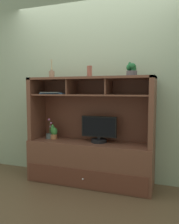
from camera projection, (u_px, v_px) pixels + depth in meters
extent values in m
cube|color=brown|center=(90.00, 183.00, 3.17)|extent=(6.00, 6.00, 0.02)
cube|color=#96A688|center=(96.00, 80.00, 3.28)|extent=(6.00, 0.02, 2.80)
cube|color=brown|center=(90.00, 162.00, 3.14)|extent=(1.68, 0.46, 0.56)
cube|color=brown|center=(83.00, 179.00, 2.93)|extent=(1.61, 0.01, 0.24)
sphere|color=silver|center=(83.00, 179.00, 2.92)|extent=(0.02, 0.02, 0.02)
cube|color=brown|center=(37.00, 108.00, 3.35)|extent=(0.06, 0.41, 0.86)
cube|color=brown|center=(153.00, 112.00, 2.80)|extent=(0.06, 0.41, 0.86)
cube|color=brown|center=(94.00, 110.00, 3.26)|extent=(1.62, 0.02, 0.83)
cube|color=brown|center=(90.00, 78.00, 3.04)|extent=(1.68, 0.41, 0.03)
cube|color=brown|center=(90.00, 95.00, 3.06)|extent=(1.56, 0.36, 0.02)
cube|color=brown|center=(71.00, 87.00, 3.14)|extent=(0.02, 0.34, 0.19)
cube|color=brown|center=(109.00, 87.00, 2.96)|extent=(0.02, 0.34, 0.19)
cylinder|color=black|center=(99.00, 141.00, 3.08)|extent=(0.21, 0.21, 0.04)
cylinder|color=black|center=(99.00, 138.00, 3.08)|extent=(0.04, 0.04, 0.03)
cube|color=black|center=(99.00, 127.00, 3.07)|extent=(0.48, 0.03, 0.28)
cube|color=black|center=(99.00, 127.00, 3.05)|extent=(0.45, 0.00, 0.25)
cylinder|color=#4A5656|center=(50.00, 136.00, 3.35)|extent=(0.11, 0.11, 0.07)
cylinder|color=#4A5656|center=(50.00, 138.00, 3.35)|extent=(0.13, 0.13, 0.01)
cylinder|color=#4C6B38|center=(50.00, 127.00, 3.33)|extent=(0.01, 0.03, 0.20)
sphere|color=#CB74BA|center=(50.00, 127.00, 3.35)|extent=(0.03, 0.03, 0.03)
sphere|color=#CB74BA|center=(51.00, 123.00, 3.33)|extent=(0.03, 0.03, 0.03)
sphere|color=#CB74BA|center=(49.00, 120.00, 3.33)|extent=(0.03, 0.03, 0.03)
ellipsoid|color=#2C5B34|center=(51.00, 132.00, 3.33)|extent=(0.04, 0.04, 0.09)
ellipsoid|color=#2C5B34|center=(51.00, 132.00, 3.34)|extent=(0.06, 0.08, 0.11)
cylinder|color=#B67144|center=(54.00, 136.00, 3.31)|extent=(0.10, 0.10, 0.07)
cylinder|color=#B67144|center=(54.00, 138.00, 3.32)|extent=(0.11, 0.11, 0.01)
ellipsoid|color=#3B8A3C|center=(55.00, 131.00, 3.30)|extent=(0.07, 0.08, 0.11)
ellipsoid|color=#3B8A3C|center=(54.00, 131.00, 3.32)|extent=(0.05, 0.05, 0.11)
ellipsoid|color=#3B8A3C|center=(52.00, 129.00, 3.29)|extent=(0.06, 0.06, 0.14)
cube|color=#385881|center=(54.00, 93.00, 3.19)|extent=(0.36, 0.20, 0.02)
cube|color=slate|center=(54.00, 92.00, 3.19)|extent=(0.30, 0.27, 0.01)
cylinder|color=#916E56|center=(52.00, 74.00, 3.20)|extent=(0.07, 0.07, 0.09)
cylinder|color=#916E56|center=(52.00, 70.00, 3.19)|extent=(0.03, 0.03, 0.02)
cylinder|color=tan|center=(52.00, 65.00, 3.19)|extent=(0.00, 0.04, 0.16)
cylinder|color=tan|center=(52.00, 65.00, 3.19)|extent=(0.02, 0.01, 0.16)
cylinder|color=tan|center=(52.00, 65.00, 3.19)|extent=(0.01, 0.02, 0.16)
cylinder|color=tan|center=(51.00, 65.00, 3.19)|extent=(0.02, 0.02, 0.16)
cylinder|color=tan|center=(52.00, 65.00, 3.18)|extent=(0.03, 0.01, 0.16)
cylinder|color=#4F494D|center=(132.00, 74.00, 2.87)|extent=(0.13, 0.13, 0.07)
cylinder|color=#4F494D|center=(132.00, 76.00, 2.87)|extent=(0.15, 0.15, 0.01)
ellipsoid|color=#1B572C|center=(133.00, 68.00, 2.86)|extent=(0.08, 0.06, 0.11)
ellipsoid|color=#1B572C|center=(133.00, 69.00, 2.90)|extent=(0.08, 0.07, 0.06)
ellipsoid|color=#1B572C|center=(130.00, 67.00, 2.90)|extent=(0.05, 0.06, 0.13)
ellipsoid|color=#1B572C|center=(128.00, 67.00, 2.86)|extent=(0.05, 0.06, 0.07)
ellipsoid|color=#1B572C|center=(132.00, 66.00, 2.83)|extent=(0.08, 0.05, 0.07)
cylinder|color=brown|center=(89.00, 72.00, 3.03)|extent=(0.07, 0.07, 0.14)
torus|color=brown|center=(89.00, 66.00, 3.02)|extent=(0.07, 0.07, 0.01)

